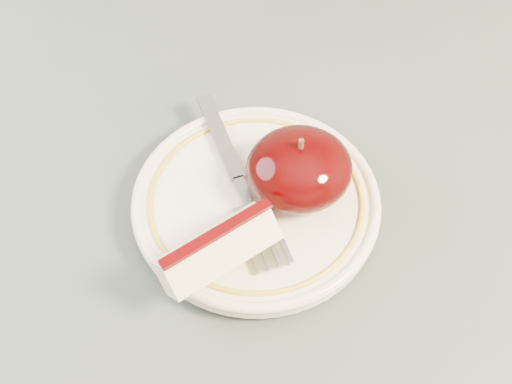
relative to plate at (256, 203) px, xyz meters
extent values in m
cylinder|color=brown|center=(0.36, 0.28, -0.41)|extent=(0.05, 0.05, 0.71)
cube|color=#415048|center=(-0.04, -0.12, -0.03)|extent=(0.90, 0.90, 0.04)
cylinder|color=#F3E9CB|center=(0.00, 0.00, -0.01)|extent=(0.10, 0.10, 0.01)
cylinder|color=#F3E9CB|center=(0.00, 0.00, 0.00)|extent=(0.19, 0.19, 0.01)
torus|color=#F3E9CB|center=(0.00, 0.00, 0.00)|extent=(0.19, 0.19, 0.01)
torus|color=gold|center=(0.00, 0.00, 0.00)|extent=(0.16, 0.16, 0.00)
ellipsoid|color=black|center=(0.03, 0.00, 0.03)|extent=(0.08, 0.08, 0.05)
cylinder|color=#472D19|center=(0.03, 0.00, 0.06)|extent=(0.00, 0.00, 0.01)
cube|color=beige|center=(-0.04, -0.05, 0.02)|extent=(0.09, 0.07, 0.04)
cube|color=#370102|center=(-0.04, -0.05, 0.04)|extent=(0.08, 0.04, 0.00)
cube|color=gray|center=(-0.02, 0.06, 0.01)|extent=(0.03, 0.09, 0.00)
cube|color=gray|center=(-0.01, 0.01, 0.01)|extent=(0.01, 0.03, 0.00)
cube|color=gray|center=(0.00, -0.02, 0.01)|extent=(0.03, 0.03, 0.00)
cube|color=gray|center=(0.01, -0.04, 0.01)|extent=(0.01, 0.04, 0.00)
cube|color=gray|center=(0.00, -0.04, 0.01)|extent=(0.01, 0.04, 0.00)
cube|color=gray|center=(0.00, -0.05, 0.01)|extent=(0.01, 0.04, 0.00)
cube|color=gray|center=(-0.01, -0.05, 0.01)|extent=(0.01, 0.04, 0.00)
camera|label=1|loc=(-0.05, -0.31, 0.44)|focal=50.00mm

